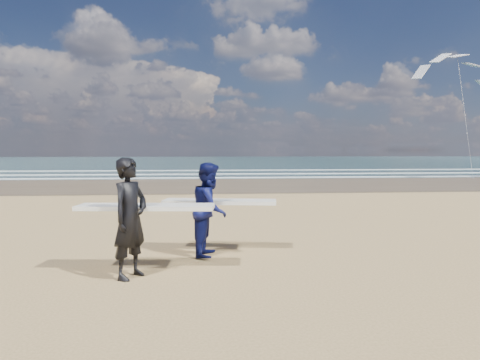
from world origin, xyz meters
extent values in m
cube|color=#1A393A|center=(20.00, 72.00, 0.01)|extent=(220.00, 100.00, 0.02)
cube|color=white|center=(20.00, 22.80, 0.05)|extent=(220.00, 0.50, 0.05)
cube|color=white|center=(20.00, 27.50, 0.05)|extent=(220.00, 0.50, 0.05)
cube|color=white|center=(20.00, 34.00, 0.05)|extent=(220.00, 0.50, 0.05)
imported|color=black|center=(-0.78, -0.49, 0.93)|extent=(0.73, 0.81, 1.87)
cube|color=white|center=(-0.58, -0.14, 1.06)|extent=(2.24, 0.74, 0.07)
imported|color=#0B1041|center=(0.48, 0.82, 0.88)|extent=(0.82, 0.96, 1.75)
cube|color=white|center=(0.68, 1.17, 0.97)|extent=(2.26, 0.88, 0.07)
cube|color=slate|center=(19.52, 21.42, 0.05)|extent=(0.12, 0.12, 0.10)
camera|label=1|loc=(0.31, -7.15, 1.98)|focal=32.00mm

